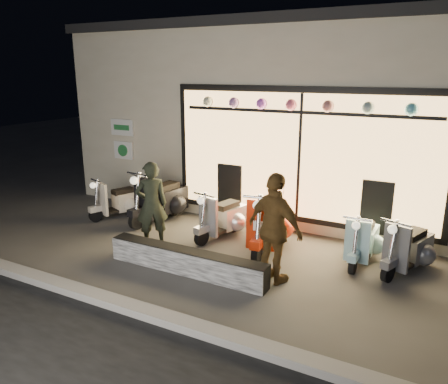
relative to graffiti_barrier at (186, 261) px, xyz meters
The scene contains 12 objects.
ground 0.70m from the graffiti_barrier, 75.88° to the left, with size 40.00×40.00×0.00m, color #383533.
kerb 1.37m from the graffiti_barrier, 83.09° to the right, with size 40.00×0.25×0.12m, color slate.
shop_building 5.95m from the graffiti_barrier, 88.30° to the left, with size 10.20×6.23×4.20m.
graffiti_barrier is the anchor object (origin of this frame).
scooter_silver 1.79m from the graffiti_barrier, 97.33° to the left, with size 0.61×1.33×0.94m.
scooter_red 1.84m from the graffiti_barrier, 66.22° to the left, with size 0.64×1.56×1.11m.
scooter_black 2.77m from the graffiti_barrier, 132.85° to the left, with size 0.64×1.57×1.12m.
scooter_cream 3.33m from the graffiti_barrier, 148.19° to the left, with size 0.68×1.21×0.88m.
scooter_blue 3.04m from the graffiti_barrier, 37.99° to the left, with size 0.41×1.24×0.89m.
scooter_grey 3.64m from the graffiti_barrier, 30.21° to the left, with size 0.71×1.29×0.93m.
man 1.49m from the graffiti_barrier, 149.68° to the left, with size 0.58×0.38×1.59m, color black.
woman 1.55m from the graffiti_barrier, 16.00° to the left, with size 1.01×0.42×1.72m, color brown.
Camera 1 is at (3.39, -6.06, 3.17)m, focal length 35.00 mm.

